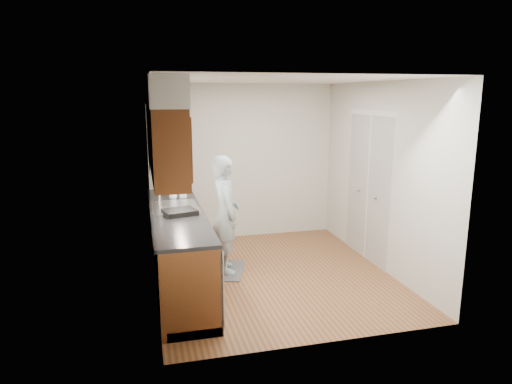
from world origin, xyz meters
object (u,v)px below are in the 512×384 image
dish_rack (180,212)px  soap_bottle_a (173,189)px  person (225,206)px  soap_bottle_c (174,192)px  soap_bottle_b (183,190)px

dish_rack → soap_bottle_a: bearing=76.7°
person → soap_bottle_c: bearing=48.6°
person → soap_bottle_a: 0.78m
soap_bottle_b → soap_bottle_c: size_ratio=1.31×
person → dish_rack: 0.77m
soap_bottle_a → dish_rack: (0.02, -0.84, -0.11)m
soap_bottle_b → soap_bottle_c: 0.13m
person → soap_bottle_a: bearing=55.4°
person → soap_bottle_a: (-0.64, 0.40, 0.19)m
dish_rack → soap_bottle_c: bearing=75.4°
soap_bottle_a → soap_bottle_c: size_ratio=1.75×
soap_bottle_c → dish_rack: soap_bottle_c is taller
person → dish_rack: bearing=122.2°
dish_rack → soap_bottle_b: bearing=67.6°
person → soap_bottle_b: size_ratio=8.32×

